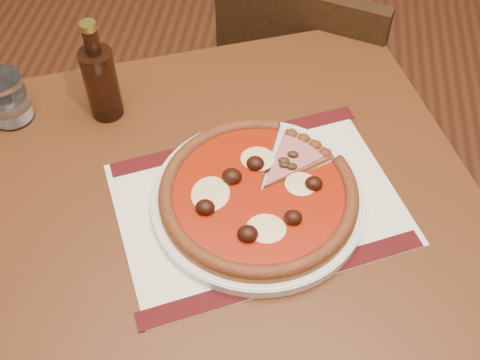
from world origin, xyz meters
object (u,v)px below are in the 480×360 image
(plate, at_px, (258,200))
(pizza, at_px, (259,192))
(table, at_px, (239,235))
(water_glass, at_px, (6,98))
(bottle, at_px, (101,80))
(chair_far, at_px, (304,88))

(plate, bearing_deg, pizza, -118.12)
(table, xyz_separation_m, water_glass, (-0.44, 0.14, 0.15))
(plate, xyz_separation_m, bottle, (-0.30, 0.18, 0.07))
(pizza, distance_m, bottle, 0.35)
(pizza, relative_size, bottle, 1.61)
(pizza, bearing_deg, table, 175.75)
(chair_far, height_order, water_glass, water_glass)
(plate, bearing_deg, chair_far, 84.17)
(table, height_order, water_glass, water_glass)
(table, bearing_deg, water_glass, 162.33)
(plate, distance_m, bottle, 0.36)
(chair_far, distance_m, plate, 0.67)
(plate, bearing_deg, table, 176.01)
(table, height_order, pizza, pizza)
(pizza, bearing_deg, chair_far, 84.16)
(water_glass, relative_size, bottle, 0.47)
(pizza, height_order, water_glass, water_glass)
(table, relative_size, plate, 2.97)
(pizza, relative_size, water_glass, 3.44)
(chair_far, bearing_deg, plate, 100.56)
(plate, distance_m, pizza, 0.02)
(water_glass, bearing_deg, plate, -16.76)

